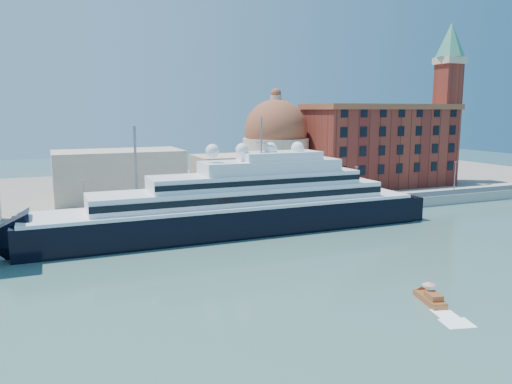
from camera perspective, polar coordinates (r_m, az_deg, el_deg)
name	(u,v)px	position (r m, az deg, el deg)	size (l,w,h in m)	color
ground	(306,264)	(78.41, 5.74, -8.18)	(400.00, 400.00, 0.00)	#365E5B
quay	(231,214)	(108.16, -2.93, -2.57)	(180.00, 10.00, 2.50)	gray
land	(182,189)	(146.79, -8.43, 0.40)	(260.00, 72.00, 2.00)	slate
quay_fence	(238,210)	(103.66, -2.08, -2.04)	(180.00, 0.10, 1.20)	slate
superyacht	(221,211)	(95.42, -3.99, -2.20)	(87.27, 12.10, 26.08)	black
service_barge	(3,253)	(91.10, -26.99, -6.22)	(11.04, 4.09, 2.45)	white
water_taxi	(430,298)	(66.61, 19.30, -11.33)	(3.13, 5.74, 2.59)	brown
warehouse	(380,145)	(147.21, 13.95, 5.26)	(43.00, 19.00, 23.25)	maroon
campanile	(448,93)	(162.52, 21.07, 10.56)	(8.40, 8.40, 47.00)	maroon
church	(222,159)	(130.94, -3.90, 3.77)	(66.00, 18.00, 25.50)	beige
lamp_posts	(174,179)	(101.45, -9.36, 1.45)	(120.80, 2.40, 18.00)	slate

